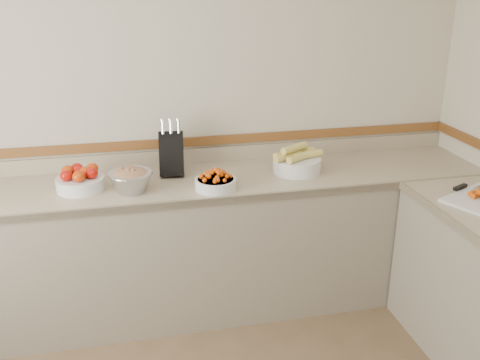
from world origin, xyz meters
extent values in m
plane|color=beige|center=(0.00, 2.00, 1.30)|extent=(4.00, 0.00, 4.00)
cube|color=tan|center=(0.00, 1.68, 0.88)|extent=(4.00, 0.65, 0.04)
cube|color=gray|center=(0.00, 1.68, 0.43)|extent=(4.00, 0.63, 0.86)
cube|color=#7F6D55|center=(0.00, 1.36, 0.88)|extent=(4.00, 0.02, 0.04)
cube|color=tan|center=(0.00, 1.99, 0.95)|extent=(4.00, 0.02, 0.10)
cube|color=brown|center=(0.00, 1.99, 1.05)|extent=(4.00, 0.02, 0.06)
cube|color=black|center=(0.01, 1.80, 1.04)|extent=(0.17, 0.20, 0.30)
cylinder|color=silver|center=(-0.04, 1.77, 1.22)|extent=(0.02, 0.04, 0.08)
cylinder|color=silver|center=(0.01, 1.77, 1.22)|extent=(0.02, 0.04, 0.08)
cylinder|color=silver|center=(0.06, 1.77, 1.22)|extent=(0.02, 0.04, 0.08)
cylinder|color=silver|center=(-0.04, 1.80, 1.22)|extent=(0.02, 0.04, 0.08)
cylinder|color=silver|center=(0.01, 1.80, 1.22)|extent=(0.02, 0.04, 0.08)
cylinder|color=silver|center=(0.06, 1.80, 1.22)|extent=(0.02, 0.04, 0.08)
cylinder|color=silver|center=(-0.04, 1.83, 1.22)|extent=(0.02, 0.04, 0.08)
cylinder|color=silver|center=(0.01, 1.83, 1.22)|extent=(0.02, 0.04, 0.08)
cylinder|color=silver|center=(0.06, 1.83, 1.22)|extent=(0.02, 0.04, 0.08)
cylinder|color=silver|center=(-0.54, 1.66, 0.94)|extent=(0.28, 0.28, 0.07)
torus|color=silver|center=(-0.54, 1.66, 0.97)|extent=(0.28, 0.28, 0.01)
cylinder|color=white|center=(-0.54, 1.66, 0.97)|extent=(0.25, 0.25, 0.01)
ellipsoid|color=#B71007|center=(-0.61, 1.62, 1.01)|extent=(0.07, 0.07, 0.06)
ellipsoid|color=#C83507|center=(-0.54, 1.59, 1.01)|extent=(0.07, 0.07, 0.06)
ellipsoid|color=#B71007|center=(-0.47, 1.63, 1.01)|extent=(0.07, 0.07, 0.06)
ellipsoid|color=#C83507|center=(-0.61, 1.70, 1.01)|extent=(0.07, 0.07, 0.06)
ellipsoid|color=#B71007|center=(-0.54, 1.67, 1.01)|extent=(0.07, 0.07, 0.06)
ellipsoid|color=#C83507|center=(-0.47, 1.71, 1.01)|extent=(0.07, 0.07, 0.06)
ellipsoid|color=#B71007|center=(-0.56, 1.73, 1.01)|extent=(0.07, 0.07, 0.06)
ellipsoid|color=#C83507|center=(-0.51, 1.65, 1.01)|extent=(0.07, 0.07, 0.06)
cylinder|color=silver|center=(0.24, 1.50, 0.93)|extent=(0.24, 0.24, 0.06)
torus|color=silver|center=(0.24, 1.50, 0.96)|extent=(0.25, 0.25, 0.01)
cylinder|color=white|center=(0.24, 1.50, 0.96)|extent=(0.21, 0.21, 0.01)
sphere|color=#CF4407|center=(0.31, 1.49, 0.98)|extent=(0.03, 0.03, 0.03)
sphere|color=#CF4407|center=(0.19, 1.52, 1.00)|extent=(0.03, 0.03, 0.03)
sphere|color=#CF4407|center=(0.23, 1.47, 1.00)|extent=(0.03, 0.03, 0.03)
sphere|color=#CF4407|center=(0.30, 1.51, 0.99)|extent=(0.03, 0.03, 0.03)
sphere|color=#CF4407|center=(0.22, 1.41, 0.98)|extent=(0.03, 0.03, 0.03)
sphere|color=#CF4407|center=(0.17, 1.49, 0.99)|extent=(0.03, 0.03, 0.03)
sphere|color=#CF4407|center=(0.21, 1.54, 0.99)|extent=(0.03, 0.03, 0.03)
sphere|color=#CF4407|center=(0.25, 1.53, 1.00)|extent=(0.03, 0.03, 0.03)
sphere|color=#CF4407|center=(0.24, 1.50, 1.02)|extent=(0.03, 0.03, 0.03)
sphere|color=#CF4407|center=(0.22, 1.44, 0.99)|extent=(0.03, 0.03, 0.03)
sphere|color=#CF4407|center=(0.21, 1.47, 1.00)|extent=(0.03, 0.03, 0.03)
sphere|color=#CF4407|center=(0.24, 1.49, 1.02)|extent=(0.03, 0.03, 0.03)
sphere|color=#CF4407|center=(0.16, 1.52, 0.98)|extent=(0.03, 0.03, 0.03)
sphere|color=#CF4407|center=(0.23, 1.53, 1.00)|extent=(0.03, 0.03, 0.03)
sphere|color=#CF4407|center=(0.24, 1.56, 0.99)|extent=(0.03, 0.03, 0.03)
sphere|color=#CF4407|center=(0.23, 1.44, 0.99)|extent=(0.03, 0.03, 0.03)
sphere|color=#CF4407|center=(0.27, 1.41, 0.98)|extent=(0.03, 0.03, 0.03)
sphere|color=#CF4407|center=(0.25, 1.54, 1.00)|extent=(0.03, 0.03, 0.03)
sphere|color=#CF4407|center=(0.25, 1.54, 1.00)|extent=(0.03, 0.03, 0.03)
sphere|color=#CF4407|center=(0.26, 1.43, 0.99)|extent=(0.03, 0.03, 0.03)
sphere|color=#CF4407|center=(0.19, 1.46, 0.99)|extent=(0.03, 0.03, 0.03)
sphere|color=#CF4407|center=(0.19, 1.42, 0.98)|extent=(0.03, 0.03, 0.03)
sphere|color=#CF4407|center=(0.23, 1.50, 1.02)|extent=(0.03, 0.03, 0.03)
sphere|color=#CF4407|center=(0.21, 1.44, 1.00)|extent=(0.03, 0.03, 0.03)
sphere|color=#CF4407|center=(0.23, 1.50, 1.01)|extent=(0.03, 0.03, 0.03)
sphere|color=#CF4407|center=(0.19, 1.47, 1.00)|extent=(0.03, 0.03, 0.03)
sphere|color=#CF4407|center=(0.17, 1.55, 0.98)|extent=(0.03, 0.03, 0.03)
sphere|color=#CF4407|center=(0.16, 1.53, 0.98)|extent=(0.03, 0.03, 0.03)
sphere|color=#CF4407|center=(0.32, 1.48, 0.98)|extent=(0.03, 0.03, 0.03)
sphere|color=#CF4407|center=(0.26, 1.50, 1.01)|extent=(0.03, 0.03, 0.03)
sphere|color=#CF4407|center=(0.32, 1.47, 0.98)|extent=(0.03, 0.03, 0.03)
sphere|color=#CF4407|center=(0.16, 1.49, 0.99)|extent=(0.03, 0.03, 0.03)
sphere|color=#CF4407|center=(0.19, 1.55, 0.99)|extent=(0.03, 0.03, 0.03)
sphere|color=#CF4407|center=(0.23, 1.52, 1.01)|extent=(0.03, 0.03, 0.03)
sphere|color=#CF4407|center=(0.15, 1.51, 0.98)|extent=(0.03, 0.03, 0.03)
sphere|color=#CF4407|center=(0.21, 1.48, 1.01)|extent=(0.03, 0.03, 0.03)
sphere|color=#CF4407|center=(0.27, 1.55, 0.99)|extent=(0.03, 0.03, 0.03)
sphere|color=#CF4407|center=(0.22, 1.46, 1.00)|extent=(0.03, 0.03, 0.03)
sphere|color=#CF4407|center=(0.23, 1.50, 1.02)|extent=(0.03, 0.03, 0.03)
cylinder|color=silver|center=(0.80, 1.67, 0.95)|extent=(0.31, 0.31, 0.09)
torus|color=silver|center=(0.80, 1.67, 0.99)|extent=(0.31, 0.31, 0.01)
cylinder|color=#DBC65B|center=(0.73, 1.65, 1.01)|extent=(0.21, 0.13, 0.05)
cylinder|color=#DBC65B|center=(0.80, 1.63, 1.01)|extent=(0.20, 0.15, 0.05)
cylinder|color=#DBC65B|center=(0.86, 1.66, 1.01)|extent=(0.21, 0.10, 0.05)
cylinder|color=#DBC65B|center=(0.74, 1.71, 1.01)|extent=(0.20, 0.14, 0.05)
cylinder|color=#DBC65B|center=(0.83, 1.72, 1.01)|extent=(0.21, 0.09, 0.05)
cylinder|color=#DBC65B|center=(0.78, 1.67, 1.06)|extent=(0.20, 0.14, 0.05)
cylinder|color=#B2B2BA|center=(-0.25, 1.56, 0.96)|extent=(0.26, 0.26, 0.12)
torus|color=#B2B2BA|center=(-0.25, 1.56, 1.01)|extent=(0.26, 0.26, 0.01)
ellipsoid|color=#AB1331|center=(-0.25, 1.56, 1.01)|extent=(0.21, 0.21, 0.07)
cube|color=#AB1331|center=(-0.26, 1.61, 1.03)|extent=(0.02, 0.02, 0.02)
cube|color=#86AF55|center=(-0.29, 1.59, 1.03)|extent=(0.02, 0.02, 0.02)
cube|color=#AB1331|center=(-0.24, 1.49, 1.02)|extent=(0.02, 0.02, 0.02)
cube|color=#86AF55|center=(-0.30, 1.60, 1.04)|extent=(0.02, 0.02, 0.02)
cube|color=#AB1331|center=(-0.30, 1.59, 1.03)|extent=(0.02, 0.02, 0.02)
cube|color=#86AF55|center=(-0.26, 1.55, 1.04)|extent=(0.02, 0.02, 0.02)
cube|color=#AB1331|center=(-0.24, 1.54, 1.04)|extent=(0.02, 0.02, 0.02)
cube|color=#86AF55|center=(-0.24, 1.56, 1.03)|extent=(0.02, 0.02, 0.02)
cube|color=#AB1331|center=(-0.22, 1.57, 1.03)|extent=(0.02, 0.02, 0.02)
cube|color=#86AF55|center=(-0.23, 1.57, 1.03)|extent=(0.02, 0.02, 0.02)
cube|color=#AB1331|center=(-0.30, 1.57, 1.03)|extent=(0.02, 0.02, 0.02)
cube|color=#86AF55|center=(-0.26, 1.56, 1.04)|extent=(0.02, 0.02, 0.02)
cube|color=#AB1331|center=(-0.23, 1.60, 1.04)|extent=(0.02, 0.02, 0.02)
cube|color=#86AF55|center=(-0.25, 1.56, 1.02)|extent=(0.02, 0.02, 0.02)
cube|color=black|center=(1.62, 1.14, 0.93)|extent=(0.11, 0.07, 0.02)
camera|label=1|loc=(-0.27, -1.40, 2.08)|focal=40.00mm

